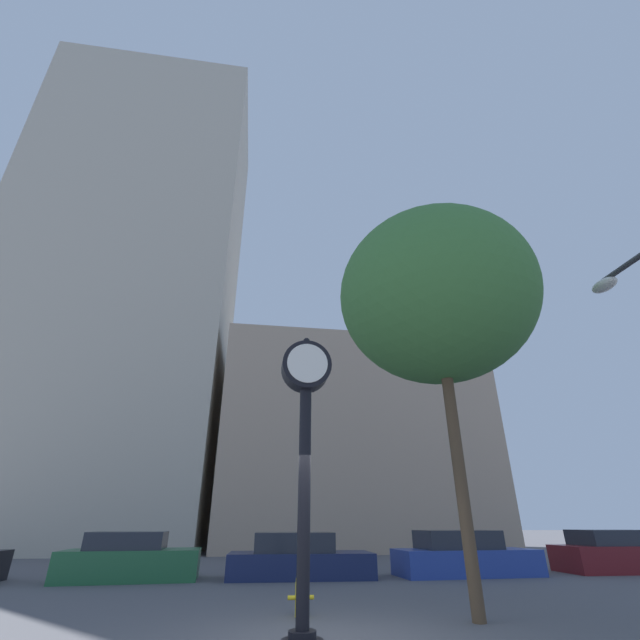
{
  "coord_description": "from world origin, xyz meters",
  "views": [
    {
      "loc": [
        -1.12,
        -7.09,
        1.53
      ],
      "look_at": [
        1.56,
        10.8,
        10.15
      ],
      "focal_mm": 24.0,
      "sensor_mm": 36.0,
      "label": 1
    }
  ],
  "objects_px": {
    "car_green": "(130,559)",
    "car_navy": "(299,559)",
    "car_blue": "(464,556)",
    "bare_tree": "(436,297)",
    "street_clock": "(305,426)",
    "car_maroon": "(617,554)",
    "fire_hydrant_near": "(301,594)"
  },
  "relations": [
    {
      "from": "car_blue",
      "to": "bare_tree",
      "type": "height_order",
      "value": "bare_tree"
    },
    {
      "from": "car_navy",
      "to": "bare_tree",
      "type": "distance_m",
      "value": 9.3
    },
    {
      "from": "car_maroon",
      "to": "fire_hydrant_near",
      "type": "distance_m",
      "value": 13.2
    },
    {
      "from": "fire_hydrant_near",
      "to": "bare_tree",
      "type": "xyz_separation_m",
      "value": [
        2.95,
        -0.97,
        5.95
      ]
    },
    {
      "from": "street_clock",
      "to": "bare_tree",
      "type": "bearing_deg",
      "value": 21.91
    },
    {
      "from": "car_blue",
      "to": "fire_hydrant_near",
      "type": "xyz_separation_m",
      "value": [
        -5.96,
        -5.78,
        -0.21
      ]
    },
    {
      "from": "fire_hydrant_near",
      "to": "street_clock",
      "type": "bearing_deg",
      "value": -95.63
    },
    {
      "from": "car_green",
      "to": "fire_hydrant_near",
      "type": "height_order",
      "value": "car_green"
    },
    {
      "from": "car_green",
      "to": "car_blue",
      "type": "xyz_separation_m",
      "value": [
        10.44,
        -0.29,
        0.0
      ]
    },
    {
      "from": "car_green",
      "to": "fire_hydrant_near",
      "type": "bearing_deg",
      "value": -56.85
    },
    {
      "from": "fire_hydrant_near",
      "to": "bare_tree",
      "type": "height_order",
      "value": "bare_tree"
    },
    {
      "from": "street_clock",
      "to": "car_maroon",
      "type": "xyz_separation_m",
      "value": [
        11.97,
        8.26,
        -2.4
      ]
    },
    {
      "from": "car_maroon",
      "to": "car_navy",
      "type": "bearing_deg",
      "value": -177.59
    },
    {
      "from": "car_blue",
      "to": "fire_hydrant_near",
      "type": "height_order",
      "value": "car_blue"
    },
    {
      "from": "street_clock",
      "to": "car_blue",
      "type": "distance_m",
      "value": 10.42
    },
    {
      "from": "street_clock",
      "to": "car_green",
      "type": "distance_m",
      "value": 9.64
    },
    {
      "from": "car_maroon",
      "to": "fire_hydrant_near",
      "type": "xyz_separation_m",
      "value": [
        -11.75,
        -6.01,
        -0.22
      ]
    },
    {
      "from": "car_green",
      "to": "car_maroon",
      "type": "relative_size",
      "value": 0.95
    },
    {
      "from": "car_navy",
      "to": "car_maroon",
      "type": "distance_m",
      "value": 11.18
    },
    {
      "from": "car_maroon",
      "to": "car_blue",
      "type": "bearing_deg",
      "value": -175.7
    },
    {
      "from": "car_maroon",
      "to": "bare_tree",
      "type": "xyz_separation_m",
      "value": [
        -8.8,
        -6.98,
        5.73
      ]
    },
    {
      "from": "car_green",
      "to": "bare_tree",
      "type": "height_order",
      "value": "bare_tree"
    },
    {
      "from": "car_maroon",
      "to": "car_green",
      "type": "bearing_deg",
      "value": -178.21
    },
    {
      "from": "street_clock",
      "to": "bare_tree",
      "type": "relative_size",
      "value": 0.54
    },
    {
      "from": "bare_tree",
      "to": "car_blue",
      "type": "bearing_deg",
      "value": 65.94
    },
    {
      "from": "street_clock",
      "to": "car_navy",
      "type": "distance_m",
      "value": 8.57
    },
    {
      "from": "street_clock",
      "to": "bare_tree",
      "type": "distance_m",
      "value": 4.77
    },
    {
      "from": "car_green",
      "to": "car_navy",
      "type": "bearing_deg",
      "value": -4.81
    },
    {
      "from": "car_blue",
      "to": "bare_tree",
      "type": "distance_m",
      "value": 9.36
    },
    {
      "from": "car_maroon",
      "to": "fire_hydrant_near",
      "type": "relative_size",
      "value": 6.2
    },
    {
      "from": "street_clock",
      "to": "car_blue",
      "type": "xyz_separation_m",
      "value": [
        6.19,
        8.03,
        -2.41
      ]
    },
    {
      "from": "car_blue",
      "to": "bare_tree",
      "type": "relative_size",
      "value": 0.56
    }
  ]
}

